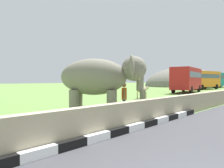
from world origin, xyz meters
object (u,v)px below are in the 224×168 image
object	(u,v)px
bus_orange	(204,79)
cow_near	(142,90)
elephant	(102,78)
person_handler	(124,97)
bus_teal	(217,79)
bus_red	(187,78)

from	to	relation	value
bus_orange	cow_near	distance (m)	24.76
bus_orange	cow_near	size ratio (longest dim) A/B	4.77
elephant	cow_near	size ratio (longest dim) A/B	2.07
elephant	bus_orange	distance (m)	35.12
bus_orange	cow_near	world-z (taller)	bus_orange
person_handler	bus_orange	xyz separation A→B (m)	(33.03, 7.90, 1.15)
bus_orange	bus_teal	size ratio (longest dim) A/B	0.96
elephant	bus_teal	world-z (taller)	bus_teal
bus_teal	cow_near	world-z (taller)	bus_teal
bus_red	bus_orange	xyz separation A→B (m)	(12.11, 1.99, 0.00)
person_handler	bus_orange	bearing A→B (deg)	13.45
bus_red	bus_teal	size ratio (longest dim) A/B	0.91
person_handler	bus_red	size ratio (longest dim) A/B	0.19
bus_teal	elephant	bearing A→B (deg)	-169.48
bus_red	bus_orange	size ratio (longest dim) A/B	0.96
bus_orange	cow_near	bearing A→B (deg)	-173.09
bus_teal	bus_red	bearing A→B (deg)	-173.03
elephant	bus_teal	xyz separation A→B (m)	(45.65, 8.47, 0.19)
bus_red	bus_orange	bearing A→B (deg)	9.33
bus_red	cow_near	world-z (taller)	bus_red
elephant	bus_teal	bearing A→B (deg)	10.52
bus_orange	bus_teal	distance (m)	11.40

